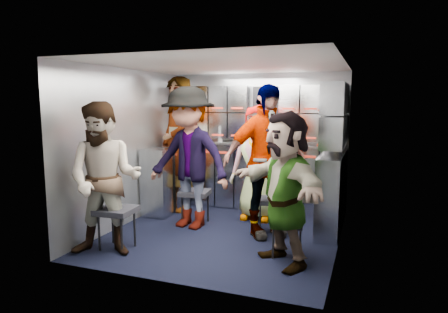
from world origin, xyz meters
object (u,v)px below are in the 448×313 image
(jump_seat_mid_left, at_px, (195,194))
(jump_seat_mid_right, at_px, (268,202))
(jump_seat_near_right, at_px, (287,225))
(attendant_arc_b, at_px, (189,158))
(attendant_arc_e, at_px, (285,189))
(jump_seat_center, at_px, (261,187))
(attendant_standing, at_px, (178,144))
(attendant_arc_c, at_px, (258,163))
(attendant_arc_a, at_px, (105,180))
(jump_seat_near_left, at_px, (116,212))
(attendant_arc_d, at_px, (265,161))

(jump_seat_mid_left, xyz_separation_m, jump_seat_mid_right, (1.03, 0.01, -0.02))
(jump_seat_near_right, relative_size, attendant_arc_b, 0.22)
(jump_seat_mid_right, xyz_separation_m, attendant_arc_e, (0.40, -0.96, 0.41))
(jump_seat_mid_left, bearing_deg, jump_seat_center, 42.36)
(attendant_standing, bearing_deg, attendant_arc_c, 33.21)
(attendant_standing, xyz_separation_m, attendant_arc_a, (0.09, -1.92, -0.18))
(jump_seat_mid_right, bearing_deg, jump_seat_mid_left, -179.23)
(jump_seat_mid_left, bearing_deg, attendant_arc_c, 33.96)
(jump_seat_mid_right, distance_m, attendant_arc_a, 2.06)
(jump_seat_mid_left, height_order, attendant_arc_a, attendant_arc_a)
(attendant_arc_e, bearing_deg, jump_seat_mid_right, 157.83)
(jump_seat_mid_left, bearing_deg, attendant_standing, 133.49)
(jump_seat_near_left, xyz_separation_m, jump_seat_mid_left, (0.43, 1.19, -0.02))
(jump_seat_near_left, xyz_separation_m, attendant_arc_a, (0.00, -0.18, 0.41))
(attendant_arc_b, height_order, attendant_arc_e, attendant_arc_b)
(jump_seat_mid_left, distance_m, attendant_arc_b, 0.55)
(jump_seat_center, distance_m, attendant_arc_e, 1.80)
(attendant_arc_a, bearing_deg, attendant_standing, 75.08)
(jump_seat_near_right, bearing_deg, attendant_arc_e, -90.00)
(jump_seat_center, xyz_separation_m, jump_seat_mid_right, (0.27, -0.67, -0.04))
(jump_seat_near_left, height_order, attendant_arc_d, attendant_arc_d)
(jump_seat_center, distance_m, attendant_arc_b, 1.26)
(jump_seat_near_left, distance_m, jump_seat_mid_left, 1.27)
(attendant_standing, distance_m, attendant_arc_b, 0.90)
(attendant_arc_d, bearing_deg, jump_seat_center, 67.48)
(jump_seat_near_right, height_order, attendant_standing, attendant_standing)
(jump_seat_near_left, distance_m, attendant_arc_b, 1.21)
(jump_seat_near_left, relative_size, attendant_arc_c, 0.30)
(jump_seat_mid_left, height_order, jump_seat_near_right, jump_seat_mid_left)
(attendant_arc_a, bearing_deg, jump_seat_center, 42.40)
(jump_seat_center, height_order, attendant_arc_c, attendant_arc_c)
(jump_seat_mid_right, xyz_separation_m, attendant_arc_b, (-1.03, -0.19, 0.55))
(jump_seat_mid_left, height_order, attendant_arc_d, attendant_arc_d)
(jump_seat_center, xyz_separation_m, attendant_arc_a, (-1.19, -2.06, 0.41))
(jump_seat_near_right, xyz_separation_m, attendant_standing, (-1.95, 1.32, 0.66))
(jump_seat_near_left, xyz_separation_m, attendant_standing, (-0.09, 1.74, 0.60))
(jump_seat_near_right, bearing_deg, attendant_arc_d, 123.89)
(jump_seat_mid_left, distance_m, jump_seat_center, 1.02)
(attendant_arc_d, relative_size, attendant_arc_e, 1.19)
(jump_seat_mid_left, relative_size, attendant_arc_b, 0.25)
(attendant_arc_a, distance_m, attendant_arc_e, 1.91)
(jump_seat_mid_right, height_order, attendant_arc_c, attendant_arc_c)
(attendant_arc_a, relative_size, attendant_arc_e, 1.06)
(jump_seat_near_left, xyz_separation_m, attendant_arc_d, (1.46, 1.02, 0.51))
(attendant_standing, xyz_separation_m, attendant_arc_c, (1.28, -0.04, -0.21))
(jump_seat_center, relative_size, attendant_arc_c, 0.29)
(jump_seat_near_right, bearing_deg, jump_seat_near_left, -167.11)
(jump_seat_mid_left, xyz_separation_m, attendant_arc_a, (-0.43, -1.37, 0.43))
(attendant_arc_e, bearing_deg, attendant_arc_c, 159.92)
(attendant_arc_b, bearing_deg, attendant_arc_a, -99.79)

